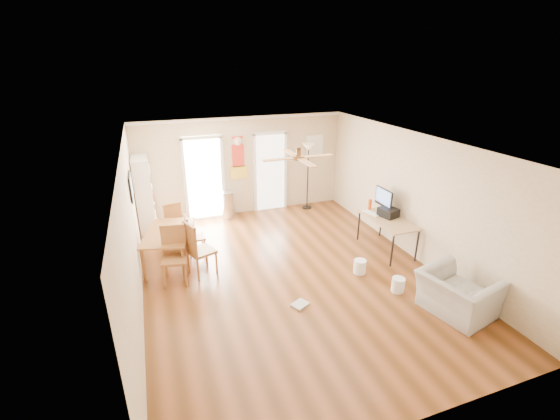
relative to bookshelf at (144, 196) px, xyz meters
name	(u,v)px	position (x,y,z in m)	size (l,w,h in m)	color
floor	(290,275)	(2.54, -3.02, -0.93)	(7.00, 7.00, 0.00)	brown
ceiling	(292,144)	(2.54, -3.02, 1.67)	(5.50, 7.00, 0.00)	silver
wall_back	(243,166)	(2.54, 0.48, 0.37)	(5.50, 0.04, 2.60)	beige
wall_front	(415,337)	(2.54, -6.52, 0.37)	(5.50, 0.04, 2.60)	beige
wall_left	(132,236)	(-0.21, -3.02, 0.37)	(0.04, 7.00, 2.60)	beige
wall_right	(415,197)	(5.29, -3.02, 0.37)	(0.04, 7.00, 2.60)	beige
crown_molding	(292,146)	(2.54, -3.02, 1.63)	(5.50, 7.00, 0.08)	white
kitchen_doorway	(204,179)	(1.49, 0.47, 0.12)	(0.90, 0.10, 2.10)	white
bathroom_doorway	(270,173)	(3.29, 0.47, 0.12)	(0.80, 0.10, 2.10)	white
wall_decal	(238,158)	(2.42, 0.46, 0.62)	(0.46, 0.03, 1.10)	red
ac_grille	(314,146)	(4.59, 0.45, 0.77)	(0.50, 0.04, 0.60)	white
framed_poster	(131,187)	(-0.18, -1.62, 0.77)	(0.04, 0.66, 0.48)	black
ceiling_fan	(298,158)	(2.54, -3.32, 1.50)	(1.24, 1.24, 0.20)	#593819
bookshelf	(144,196)	(0.00, 0.00, 0.00)	(0.37, 0.84, 1.87)	white
dining_table	(170,248)	(0.39, -1.75, -0.57)	(0.86, 1.44, 0.72)	brown
dining_chair_right_a	(196,235)	(0.94, -1.53, -0.48)	(0.37, 0.37, 0.91)	#A96836
dining_chair_right_b	(201,248)	(0.94, -2.37, -0.38)	(0.46, 0.46, 1.11)	#94612F
dining_chair_near	(174,257)	(0.42, -2.51, -0.39)	(0.45, 0.45, 1.09)	#A55F35
dining_chair_far	(171,221)	(0.52, -0.65, -0.45)	(0.40, 0.40, 0.96)	#AC7437
trash_can	(228,205)	(2.03, 0.21, -0.57)	(0.34, 0.34, 0.73)	#B8B8BA
torchiere_lamp	(308,177)	(4.29, 0.16, -0.01)	(0.35, 0.35, 1.84)	black
computer_desk	(386,235)	(4.90, -2.75, -0.57)	(0.69, 1.37, 0.74)	tan
imac	(383,201)	(5.01, -2.37, 0.08)	(0.08, 0.60, 0.56)	black
keyboard	(371,213)	(4.74, -2.34, -0.19)	(0.14, 0.43, 0.02)	white
printer	(388,212)	(4.99, -2.61, -0.10)	(0.32, 0.38, 0.19)	black
orange_bottle	(370,204)	(4.84, -2.11, -0.08)	(0.08, 0.08, 0.24)	#CC4A12
wastebasket_a	(360,266)	(3.86, -3.41, -0.79)	(0.24, 0.24, 0.28)	white
wastebasket_b	(398,285)	(4.19, -4.20, -0.80)	(0.23, 0.23, 0.27)	white
floor_cloth	(300,305)	(2.34, -4.00, -0.91)	(0.28, 0.22, 0.04)	#A9A9A4
armchair	(457,294)	(4.69, -5.04, -0.58)	(1.09, 0.96, 0.71)	#A3A39E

